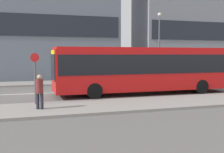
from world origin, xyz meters
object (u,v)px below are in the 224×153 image
(city_bus, at_px, (144,67))
(pedestrian_near_stop, at_px, (40,90))
(parked_car_0, at_px, (202,75))
(street_lamp, at_px, (159,39))
(bus_stop_sign, at_px, (35,74))

(city_bus, relative_size, pedestrian_near_stop, 7.58)
(parked_car_0, relative_size, pedestrian_near_stop, 2.92)
(street_lamp, bearing_deg, pedestrian_near_stop, -135.74)
(parked_car_0, height_order, pedestrian_near_stop, pedestrian_near_stop)
(city_bus, xyz_separation_m, bus_stop_sign, (-7.22, -2.75, -0.12))
(city_bus, height_order, pedestrian_near_stop, city_bus)
(bus_stop_sign, xyz_separation_m, street_lamp, (12.23, 10.38, 2.50))
(parked_car_0, distance_m, street_lamp, 5.43)
(pedestrian_near_stop, xyz_separation_m, street_lamp, (12.09, 11.79, 3.15))
(pedestrian_near_stop, distance_m, street_lamp, 17.18)
(city_bus, height_order, bus_stop_sign, city_bus)
(parked_car_0, xyz_separation_m, bus_stop_sign, (-15.93, -8.58, 1.05))
(city_bus, xyz_separation_m, pedestrian_near_stop, (-7.08, -4.16, -0.77))
(parked_car_0, bearing_deg, bus_stop_sign, -151.68)
(city_bus, relative_size, bus_stop_sign, 4.57)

